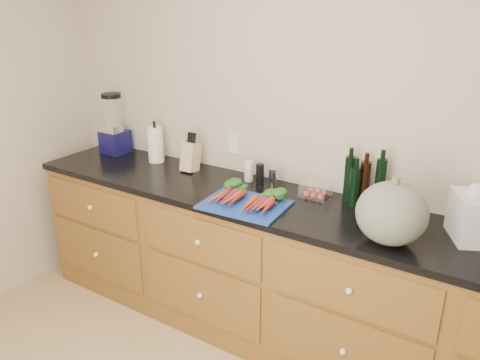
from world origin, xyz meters
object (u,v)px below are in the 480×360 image
Objects in this scene: cutting_board at (245,205)px; knife_block at (191,157)px; squash at (392,213)px; blender_appliance at (114,127)px; tomato_box at (316,191)px; carrots at (249,197)px; paper_towel at (156,145)px.

cutting_board is 0.69m from knife_block.
squash is 0.75× the size of blender_appliance.
blender_appliance is 0.73m from knife_block.
cutting_board is 1.03× the size of blender_appliance.
tomato_box is at bearing 49.46° from cutting_board.
squash is 2.16m from blender_appliance.
carrots is 0.40m from tomato_box.
cutting_board is 1.00m from paper_towel.
tomato_box is (1.22, 0.01, -0.09)m from paper_towel.
squash is 2.05× the size of tomato_box.
tomato_box is at bearing 45.35° from carrots.
squash is at bearing -10.16° from paper_towel.
blender_appliance is 1.80× the size of paper_towel.
paper_towel reaches higher than cutting_board.
cutting_board is 0.05m from carrots.
carrots is 2.03× the size of knife_block.
cutting_board is at bearing -90.00° from carrots.
blender_appliance is 0.41m from paper_towel.
squash reaches higher than tomato_box.
carrots is at bearing 90.00° from cutting_board.
squash reaches higher than carrots.
tomato_box is at bearing 148.11° from squash.
blender_appliance is at bearing 168.46° from carrots.
tomato_box reaches higher than cutting_board.
knife_block is at bearing -1.38° from blender_appliance.
squash is 0.62m from tomato_box.
carrots is at bearing 177.49° from squash.
tomato_box is (0.89, 0.03, -0.06)m from knife_block.
knife_block is at bearing -3.52° from paper_towel.
paper_towel is 1.53× the size of tomato_box.
carrots reaches higher than cutting_board.
tomato_box is (0.28, 0.33, 0.03)m from cutting_board.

